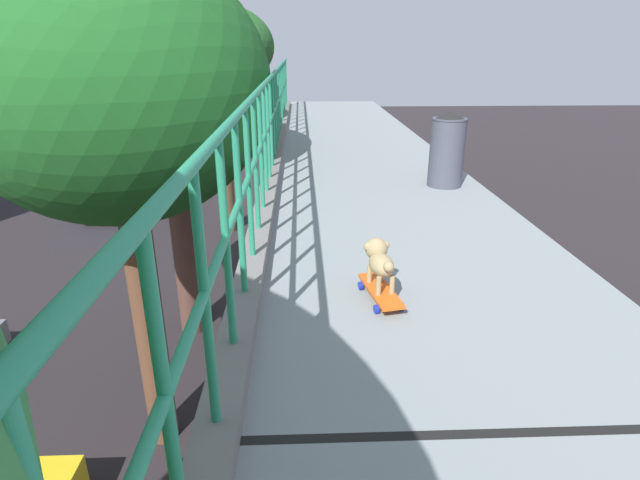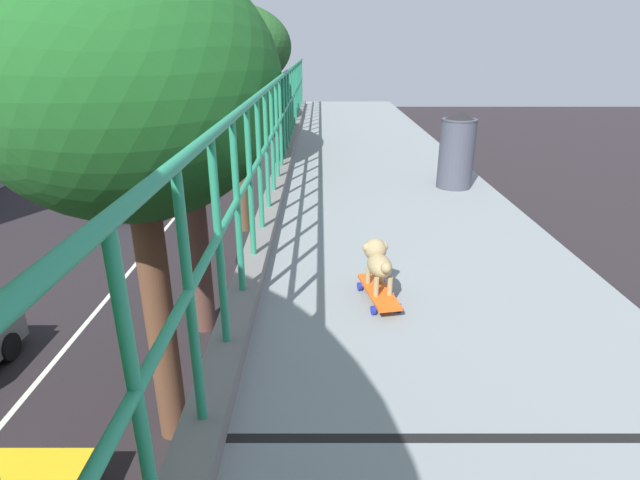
% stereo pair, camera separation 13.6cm
% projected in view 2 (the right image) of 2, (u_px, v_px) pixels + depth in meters
% --- Properties ---
extents(city_bus, '(2.52, 11.43, 3.20)m').
position_uv_depth(city_bus, '(163.00, 153.00, 25.11)').
color(city_bus, '#104B8B').
rests_on(city_bus, ground).
extents(roadside_tree_mid, '(4.51, 4.51, 8.35)m').
position_uv_depth(roadside_tree_mid, '(129.00, 91.00, 7.26)').
color(roadside_tree_mid, brown).
rests_on(roadside_tree_mid, ground).
extents(roadside_tree_far, '(4.49, 4.49, 7.84)m').
position_uv_depth(roadside_tree_far, '(184.00, 99.00, 10.94)').
color(roadside_tree_far, '#52342B').
rests_on(roadside_tree_far, ground).
extents(roadside_tree_farthest, '(4.08, 4.08, 8.31)m').
position_uv_depth(roadside_tree_farthest, '(234.00, 52.00, 17.55)').
color(roadside_tree_farthest, brown).
rests_on(roadside_tree_farthest, ground).
extents(toy_skateboard, '(0.28, 0.57, 0.08)m').
position_uv_depth(toy_skateboard, '(379.00, 292.00, 3.49)').
color(toy_skateboard, '#EE5918').
rests_on(toy_skateboard, overpass_deck).
extents(small_dog, '(0.22, 0.40, 0.33)m').
position_uv_depth(small_dog, '(378.00, 260.00, 3.47)').
color(small_dog, tan).
rests_on(small_dog, toy_skateboard).
extents(litter_bin, '(0.44, 0.44, 0.93)m').
position_uv_depth(litter_bin, '(457.00, 150.00, 6.14)').
color(litter_bin, '#444654').
rests_on(litter_bin, overpass_deck).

